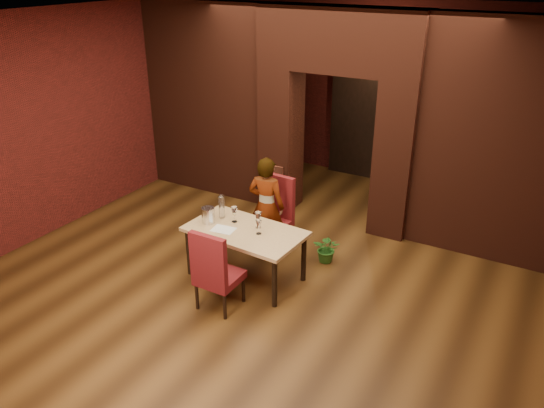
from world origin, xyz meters
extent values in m
plane|color=#4C2E13|center=(0.00, 0.00, 0.00)|extent=(8.00, 8.00, 0.00)
cube|color=silver|center=(0.00, 0.00, 3.20)|extent=(7.00, 8.00, 0.04)
cube|color=maroon|center=(0.00, 4.00, 1.60)|extent=(7.00, 0.04, 3.20)
cube|color=maroon|center=(-3.50, 0.00, 1.60)|extent=(0.04, 8.00, 3.20)
cube|color=maroon|center=(-0.95, 2.00, 1.15)|extent=(0.55, 0.55, 2.30)
cube|color=maroon|center=(0.95, 2.00, 1.15)|extent=(0.55, 0.55, 2.30)
cube|color=maroon|center=(0.00, 2.00, 2.75)|extent=(2.45, 0.55, 0.90)
cube|color=maroon|center=(-2.36, 2.00, 1.60)|extent=(2.28, 0.35, 3.20)
cube|color=maroon|center=(2.36, 2.00, 1.60)|extent=(2.28, 0.35, 3.20)
cube|color=#AA4C31|center=(-0.95, 1.71, 0.55)|extent=(0.40, 0.03, 0.50)
cube|color=black|center=(-0.40, 3.94, 1.05)|extent=(0.90, 0.08, 2.10)
cube|color=black|center=(-0.40, 3.90, 1.05)|extent=(1.02, 0.04, 2.22)
cube|color=tan|center=(-0.25, -0.19, 0.35)|extent=(1.52, 0.92, 0.69)
cube|color=maroon|center=(-0.33, 0.60, 0.53)|extent=(0.52, 0.52, 1.07)
cube|color=maroon|center=(-0.18, -0.87, 0.52)|extent=(0.47, 0.47, 1.03)
imported|color=beige|center=(-0.35, 0.51, 0.71)|extent=(0.55, 0.40, 1.41)
cube|color=silver|center=(-0.49, -0.33, 0.69)|extent=(0.31, 0.24, 0.00)
cylinder|color=silver|center=(-0.77, -0.26, 0.79)|extent=(0.17, 0.17, 0.21)
cylinder|color=silver|center=(-0.70, -0.05, 0.85)|extent=(0.08, 0.08, 0.32)
imported|color=#2A6720|center=(0.51, 0.68, 0.20)|extent=(0.42, 0.38, 0.40)
camera|label=1|loc=(2.97, -5.14, 3.78)|focal=35.00mm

